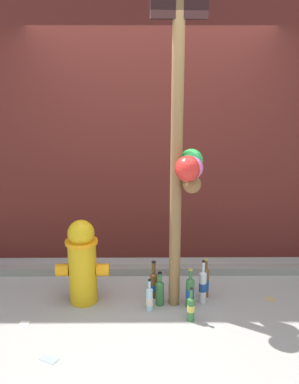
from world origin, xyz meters
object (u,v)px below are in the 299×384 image
fire_hydrant (82,262)px  memorial_post (183,137)px  bottle_2 (206,282)px  bottle_4 (154,284)px  bottle_6 (190,292)px  bottle_3 (203,286)px  bottle_0 (160,292)px  bottle_5 (191,308)px  bottle_1 (149,299)px

fire_hydrant → memorial_post: bearing=-5.2°
bottle_2 → bottle_4: size_ratio=1.05×
bottle_2 → bottle_6: (-0.17, -0.18, 0.00)m
fire_hydrant → bottle_3: size_ratio=1.90×
bottle_0 → bottle_5: 0.37m
bottle_6 → fire_hydrant: bearing=173.8°
fire_hydrant → bottle_5: bearing=-18.9°
bottle_2 → bottle_1: bearing=-155.6°
bottle_2 → bottle_5: size_ratio=1.24×
memorial_post → bottle_5: size_ratio=9.08×
bottle_3 → bottle_5: (-0.14, -0.30, -0.05)m
bottle_1 → bottle_6: bearing=9.0°
bottle_4 → bottle_6: size_ratio=0.98×
memorial_post → fire_hydrant: (-0.88, 0.08, -1.15)m
bottle_1 → bottle_5: 0.39m
memorial_post → bottle_2: bearing=31.9°
memorial_post → bottle_4: 1.43m
bottle_4 → bottle_1: bearing=-100.2°
bottle_1 → bottle_6: 0.37m
fire_hydrant → bottle_4: bearing=5.8°
memorial_post → bottle_2: memorial_post is taller
bottle_1 → bottle_6: size_ratio=0.81×
bottle_6 → bottle_2: bearing=47.8°
bottle_0 → bottle_5: bottle_0 is taller
bottle_2 → bottle_6: bearing=-132.2°
fire_hydrant → bottle_2: (1.14, 0.08, -0.25)m
memorial_post → bottle_3: 1.39m
bottle_0 → bottle_3: size_ratio=0.77×
bottle_2 → bottle_4: (-0.49, -0.01, -0.01)m
bottle_3 → bottle_2: bearing=69.1°
bottle_0 → bottle_4: bottle_4 is taller
fire_hydrant → bottle_3: fire_hydrant is taller
fire_hydrant → bottle_1: fire_hydrant is taller
memorial_post → bottle_3: size_ratio=6.72×
memorial_post → bottle_6: bearing=-15.2°
bottle_0 → bottle_2: bearing=18.5°
bottle_2 → fire_hydrant: bearing=-176.1°
bottle_1 → bottle_3: (0.49, 0.13, 0.05)m
fire_hydrant → bottle_5: size_ratio=2.57×
fire_hydrant → bottle_6: fire_hydrant is taller
bottle_0 → bottle_5: bearing=-45.3°
bottle_3 → bottle_4: (-0.45, 0.09, -0.03)m
memorial_post → bottle_0: 1.42m
bottle_0 → bottle_4: 0.14m
memorial_post → bottle_5: memorial_post is taller
bottle_0 → bottle_2: size_ratio=0.84×
bottle_1 → bottle_3: bottle_3 is taller
bottle_1 → bottle_4: (0.04, 0.23, 0.02)m
fire_hydrant → bottle_4: fire_hydrant is taller
bottle_4 → bottle_2: bearing=1.4°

